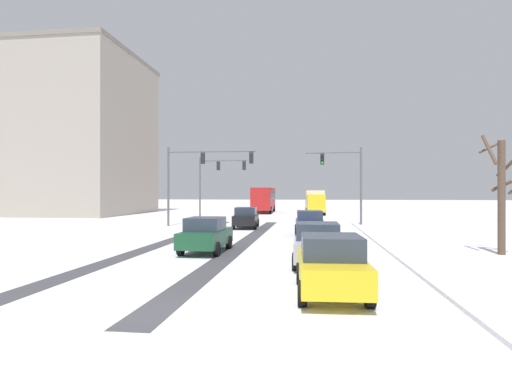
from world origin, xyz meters
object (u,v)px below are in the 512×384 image
Objects in this scene: car_blue_second at (309,223)px; box_truck_delivery at (315,201)px; car_yellow_cab_fifth at (331,265)px; office_building_far_left_block at (25,136)px; car_black_lead at (246,218)px; bare_tree_sidewalk_near at (502,191)px; traffic_signal_near_left at (199,169)px; bus_oncoming at (264,198)px; car_silver_fourth at (317,244)px; traffic_signal_near_right at (346,174)px; traffic_signal_far_left at (216,175)px; car_dark_green_third at (206,235)px.

box_truck_delivery reaches higher than car_blue_second.
car_yellow_cab_fifth is 0.14× the size of office_building_far_left_block.
car_black_lead is 18.33m from bare_tree_sidewalk_near.
car_blue_second is at bearing -36.04° from traffic_signal_near_left.
car_black_lead is 0.38× the size of bus_oncoming.
bus_oncoming is at bearing 99.16° from car_silver_fourth.
car_silver_fourth is at bearing 93.63° from car_yellow_cab_fifth.
car_black_lead is at bearing 108.04° from car_silver_fourth.
bus_oncoming is (2.64, 24.18, -2.71)m from traffic_signal_near_left.
office_building_far_left_block reaches higher than traffic_signal_near_left.
car_blue_second is at bearing 92.37° from car_yellow_cab_fifth.
traffic_signal_near_left is 1.76× the size of car_black_lead.
traffic_signal_far_left is at bearing 148.67° from traffic_signal_near_right.
box_truck_delivery is 38.74m from office_building_far_left_block.
car_dark_green_third is at bearing -78.17° from traffic_signal_far_left.
car_black_lead is at bearing 132.92° from car_blue_second.
traffic_signal_far_left is at bearing -135.23° from box_truck_delivery.
office_building_far_left_block is (-37.73, 39.30, 9.34)m from car_yellow_cab_fifth.
car_silver_fourth is (10.19, -27.24, -3.79)m from traffic_signal_far_left.
bare_tree_sidewalk_near is at bearing -76.72° from box_truck_delivery.
traffic_signal_near_left is 1.78× the size of car_dark_green_third.
box_truck_delivery is at bearing 88.74° from car_blue_second.
office_building_far_left_block reaches higher than traffic_signal_far_left.
traffic_signal_near_left is 15.64m from car_dark_green_third.
bare_tree_sidewalk_near is at bearing 4.26° from car_dark_green_third.
traffic_signal_near_left reaches higher than car_black_lead.
bare_tree_sidewalk_near is (7.91, 8.52, 2.04)m from car_yellow_cab_fifth.
car_black_lead is 1.01× the size of car_dark_green_third.
traffic_signal_near_right is 16.59m from bare_tree_sidewalk_near.
bare_tree_sidewalk_near is (17.55, -13.55, -1.84)m from traffic_signal_near_left.
bus_oncoming reaches higher than box_truck_delivery.
car_yellow_cab_fifth is at bearing -54.47° from car_dark_green_third.
traffic_signal_near_left is 20.15m from car_silver_fourth.
car_black_lead is at bearing -29.91° from office_building_far_left_block.
car_black_lead is 0.56× the size of box_truck_delivery.
traffic_signal_near_right reaches higher than car_yellow_cab_fifth.
traffic_signal_near_right is at bearing 64.96° from car_dark_green_third.
car_dark_green_third is 13.48m from bare_tree_sidewalk_near.
car_dark_green_third is at bearing -73.63° from traffic_signal_near_left.
office_building_far_left_block is (-32.17, 18.51, 9.34)m from car_black_lead.
car_dark_green_third is at bearing -120.70° from car_blue_second.
bare_tree_sidewalk_near reaches higher than car_silver_fourth.
traffic_signal_far_left is 1.56× the size of car_blue_second.
box_truck_delivery is at bearing 75.61° from car_black_lead.
traffic_signal_far_left is at bearing 128.19° from bare_tree_sidewalk_near.
bare_tree_sidewalk_near is at bearing -39.29° from car_blue_second.
car_silver_fourth is at bearing -90.37° from box_truck_delivery.
bare_tree_sidewalk_near reaches higher than box_truck_delivery.
car_silver_fourth is 37.60m from box_truck_delivery.
car_blue_second is 1.00× the size of car_yellow_cab_fifth.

